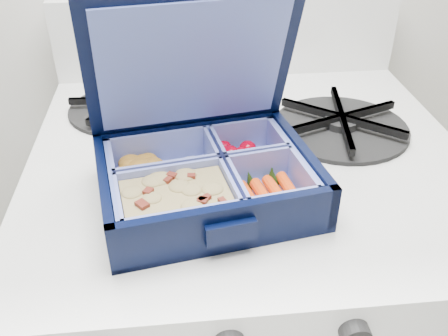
{
  "coord_description": "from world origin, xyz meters",
  "views": [
    {
      "loc": [
        0.05,
        1.14,
        1.18
      ],
      "look_at": [
        0.1,
        1.6,
        0.88
      ],
      "focal_mm": 40.0,
      "sensor_mm": 36.0,
      "label": 1
    }
  ],
  "objects": [
    {
      "name": "bento_box",
      "position": [
        0.08,
        1.59,
        0.87
      ],
      "size": [
        0.25,
        0.21,
        0.05
      ],
      "primitive_type": null,
      "rotation": [
        0.0,
        0.0,
        0.17
      ],
      "color": "black",
      "rests_on": "stove"
    },
    {
      "name": "burner_grate",
      "position": [
        0.27,
        1.73,
        0.86
      ],
      "size": [
        0.24,
        0.24,
        0.03
      ],
      "primitive_type": "cylinder",
      "rotation": [
        0.0,
        0.0,
        0.36
      ],
      "color": "black",
      "rests_on": "stove"
    },
    {
      "name": "fork",
      "position": [
        0.1,
        1.72,
        0.84
      ],
      "size": [
        0.07,
        0.16,
        0.01
      ],
      "primitive_type": null,
      "rotation": [
        0.0,
        0.0,
        -0.31
      ],
      "color": "#AEAEAE",
      "rests_on": "stove"
    },
    {
      "name": "burner_grate_rear",
      "position": [
        -0.03,
        1.82,
        0.85
      ],
      "size": [
        0.17,
        0.17,
        0.02
      ],
      "primitive_type": "cylinder",
      "rotation": [
        0.0,
        0.0,
        -0.06
      ],
      "color": "black",
      "rests_on": "stove"
    }
  ]
}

